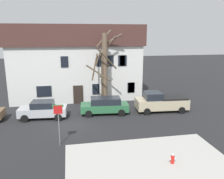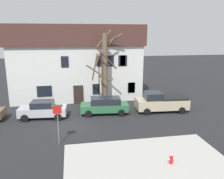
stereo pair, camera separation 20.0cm
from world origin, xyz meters
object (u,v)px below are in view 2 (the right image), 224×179
Objects in this scene: pickup_truck_beige at (161,102)px; car_silver_sedan at (43,109)px; fire_hydrant at (171,158)px; car_green_wagon at (105,105)px; street_sign_pole at (58,117)px; tree_bare_near at (103,79)px; building_main at (77,61)px; tree_bare_mid at (105,68)px.

car_silver_sedan is at bearing 179.34° from pickup_truck_beige.
pickup_truck_beige reaches higher than fire_hydrant.
car_green_wagon is at bearing 177.73° from pickup_truck_beige.
car_silver_sedan is 1.49× the size of street_sign_pole.
fire_hydrant is 0.22× the size of street_sign_pole.
tree_bare_near reaches higher than car_silver_sedan.
car_silver_sedan is 11.72m from pickup_truck_beige.
car_green_wagon is 10.26m from fire_hydrant.
fire_hydrant is (-3.22, -9.70, -0.50)m from pickup_truck_beige.
pickup_truck_beige is 1.77× the size of street_sign_pole.
building_main is at bearing 65.56° from car_silver_sedan.
tree_bare_mid reaches higher than pickup_truck_beige.
tree_bare_mid is 6.81m from pickup_truck_beige.
fire_hydrant is (2.58, -9.93, -0.40)m from car_green_wagon.
pickup_truck_beige is at bearing -0.66° from car_silver_sedan.
street_sign_pole is at bearing -97.67° from building_main.
tree_bare_near is 6.55m from pickup_truck_beige.
tree_bare_near is 0.80× the size of tree_bare_mid.
fire_hydrant is at bearing -75.44° from car_green_wagon.
car_silver_sedan is at bearing -179.07° from car_green_wagon.
building_main is at bearing 114.29° from tree_bare_near.
pickup_truck_beige is 10.23m from fire_hydrant.
tree_bare_near is 1.17m from tree_bare_mid.
tree_bare_mid is 7.64m from car_silver_sedan.
car_silver_sedan is (-3.55, -7.82, -3.65)m from building_main.
tree_bare_near is (2.49, -5.52, -1.33)m from building_main.
tree_bare_mid is 1.83× the size of car_silver_sedan.
car_green_wagon is at bearing 55.12° from street_sign_pole.
car_green_wagon is at bearing -100.57° from tree_bare_mid.
car_silver_sedan is 13.00m from fire_hydrant.
tree_bare_near is at bearing 101.42° from fire_hydrant.
tree_bare_mid is at bearing -62.31° from building_main.
building_main is 22.84× the size of fire_hydrant.
fire_hydrant is (2.45, -12.13, -2.68)m from tree_bare_near.
fire_hydrant is at bearing -80.15° from tree_bare_mid.
street_sign_pole reaches higher than car_green_wagon.
tree_bare_near is 1.23× the size of pickup_truck_beige.
pickup_truck_beige is (5.80, -0.23, 0.10)m from car_green_wagon.
street_sign_pole is at bearing -117.76° from tree_bare_near.
car_silver_sedan is 6.60× the size of fire_hydrant.
car_silver_sedan is at bearing 105.92° from street_sign_pole.
street_sign_pole is (-4.22, -6.05, 1.24)m from car_green_wagon.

